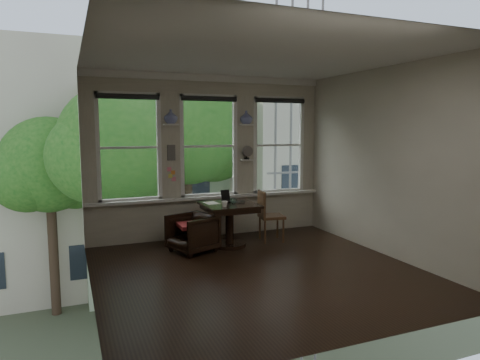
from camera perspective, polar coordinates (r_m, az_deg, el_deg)
name	(u,v)px	position (r m, az deg, el deg)	size (l,w,h in m)	color
ground	(258,271)	(6.26, 2.39, -12.07)	(4.50, 4.50, 0.00)	black
ceiling	(259,56)	(5.99, 2.54, 16.18)	(4.50, 4.50, 0.00)	silver
wall_back	(209,157)	(8.03, -4.22, 3.09)	(4.50, 4.50, 0.00)	beige
wall_front	(362,188)	(4.02, 15.92, -1.00)	(4.50, 4.50, 0.00)	beige
wall_left	(87,173)	(5.41, -19.77, 0.84)	(4.50, 4.50, 0.00)	beige
wall_right	(387,162)	(7.17, 19.07, 2.26)	(4.50, 4.50, 0.00)	beige
window_left	(129,148)	(7.70, -14.58, 4.21)	(1.10, 0.12, 1.90)	white
window_center	(208,146)	(8.02, -4.23, 4.51)	(1.10, 0.12, 1.90)	white
window_right	(278,145)	(8.58, 5.05, 4.66)	(1.10, 0.12, 1.90)	white
shelf_left	(171,124)	(7.73, -9.20, 7.32)	(0.26, 0.16, 0.03)	white
shelf_right	(246,125)	(8.18, 0.84, 7.38)	(0.26, 0.16, 0.03)	white
intercom	(171,153)	(7.77, -9.17, 3.63)	(0.14, 0.06, 0.28)	#59544F
sticky_notes	(171,172)	(7.80, -9.13, 1.06)	(0.16, 0.01, 0.24)	pink
desk_fan	(247,155)	(8.17, 0.89, 3.38)	(0.20, 0.20, 0.24)	#59544F
vase_left	(171,117)	(7.73, -9.22, 8.35)	(0.24, 0.24, 0.25)	silver
vase_right	(246,117)	(8.18, 0.84, 8.35)	(0.24, 0.24, 0.25)	silver
table	(230,225)	(7.41, -1.41, -6.02)	(0.90, 0.90, 0.75)	black
armchair_left	(192,233)	(7.14, -6.36, -7.07)	(0.67, 0.69, 0.63)	black
cushion_red	(192,225)	(7.11, -6.37, -6.00)	(0.45, 0.45, 0.06)	maroon
side_chair_right	(272,216)	(7.76, 4.23, -4.80)	(0.42, 0.42, 0.92)	#462819
laptop	(235,202)	(7.43, -0.61, -2.94)	(0.31, 0.20, 0.02)	black
mug	(225,204)	(7.03, -2.07, -3.21)	(0.10, 0.10, 0.10)	white
drinking_glass	(233,201)	(7.29, -0.91, -2.85)	(0.12, 0.12, 0.10)	white
tablet	(226,196)	(7.45, -1.94, -2.16)	(0.16, 0.02, 0.22)	black
papers	(211,203)	(7.40, -3.87, -3.08)	(0.22, 0.30, 0.00)	silver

